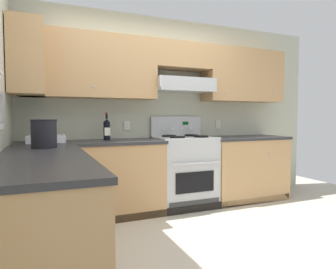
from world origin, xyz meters
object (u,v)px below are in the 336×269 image
object	(u,v)px
stove	(185,170)
wine_bottle	(107,129)
bucket	(44,133)
bowl	(46,140)

from	to	relation	value
stove	wine_bottle	bearing A→B (deg)	175.43
bucket	stove	bearing A→B (deg)	20.20
wine_bottle	bowl	bearing A→B (deg)	-172.59
stove	bucket	world-z (taller)	stove
wine_bottle	bowl	distance (m)	0.71
stove	bowl	distance (m)	1.77
stove	bucket	bearing A→B (deg)	-159.80
bowl	bucket	bearing A→B (deg)	-91.98
wine_bottle	bowl	world-z (taller)	wine_bottle
stove	bowl	size ratio (longest dim) A/B	3.01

